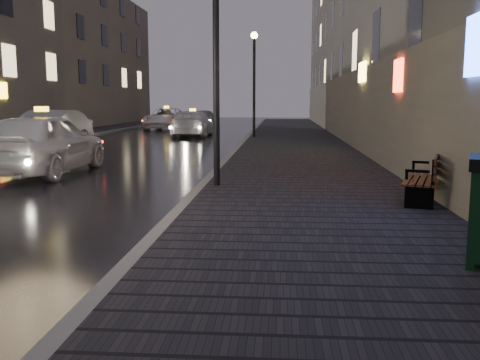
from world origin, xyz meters
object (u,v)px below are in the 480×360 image
object	(u,v)px
car_left_mid	(49,131)
car_far	(204,118)
bench	(426,178)
taxi_mid	(193,124)
lamp_far	(254,71)
lamp_near	(216,29)
taxi_near	(43,143)
taxi_far	(167,119)

from	to	relation	value
car_left_mid	car_far	size ratio (longest dim) A/B	1.20
bench	taxi_mid	distance (m)	21.58
lamp_far	bench	xyz separation A→B (m)	(4.06, -17.66, -2.90)
lamp_far	lamp_near	bearing A→B (deg)	-90.00
bench	taxi_near	distance (m)	10.02
lamp_far	taxi_near	xyz separation A→B (m)	(-5.05, -13.51, -2.64)
taxi_near	lamp_near	bearing A→B (deg)	154.48
lamp_near	taxi_far	xyz separation A→B (m)	(-6.69, 25.92, -2.73)
lamp_near	taxi_far	distance (m)	26.91
lamp_near	bench	bearing A→B (deg)	-22.23
taxi_near	car_left_mid	xyz separation A→B (m)	(-2.83, 6.74, -0.04)
car_left_mid	car_far	bearing A→B (deg)	82.42
lamp_near	car_far	world-z (taller)	lamp_near
lamp_near	lamp_far	distance (m)	16.00
lamp_far	taxi_far	world-z (taller)	lamp_far
lamp_far	car_far	bearing A→B (deg)	109.63
car_left_mid	lamp_far	bearing A→B (deg)	43.33
car_left_mid	car_far	distance (m)	19.47
lamp_far	car_left_mid	world-z (taller)	lamp_far
taxi_near	car_far	xyz separation A→B (m)	(0.63, 25.89, -0.15)
bench	car_left_mid	xyz separation A→B (m)	(-11.95, 10.89, 0.22)
lamp_near	lamp_far	world-z (taller)	same
taxi_mid	taxi_far	xyz separation A→B (m)	(-3.10, 7.41, 0.04)
lamp_near	taxi_near	xyz separation A→B (m)	(-5.05, 2.49, -2.64)
lamp_near	car_left_mid	bearing A→B (deg)	130.50
car_far	taxi_far	bearing A→B (deg)	55.10
car_far	lamp_far	bearing A→B (deg)	117.43
taxi_near	taxi_far	bearing A→B (deg)	-85.22
taxi_far	car_far	size ratio (longest dim) A/B	1.32
car_left_mid	taxi_mid	bearing A→B (deg)	67.87
lamp_far	car_left_mid	distance (m)	10.73
lamp_far	taxi_near	size ratio (longest dim) A/B	1.06
lamp_far	bench	distance (m)	18.35
lamp_far	taxi_far	distance (m)	12.28
car_far	taxi_mid	bearing A→B (deg)	102.57
lamp_near	taxi_far	bearing A→B (deg)	104.48
lamp_near	taxi_near	world-z (taller)	lamp_near
lamp_far	taxi_mid	world-z (taller)	lamp_far
taxi_mid	car_far	size ratio (longest dim) A/B	1.20
taxi_mid	lamp_near	bearing A→B (deg)	99.83
bench	taxi_mid	xyz separation A→B (m)	(-7.66, 20.17, 0.12)
bench	taxi_far	distance (m)	29.61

